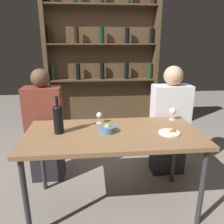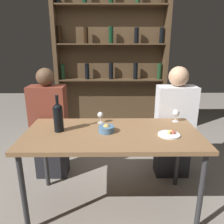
# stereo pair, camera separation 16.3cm
# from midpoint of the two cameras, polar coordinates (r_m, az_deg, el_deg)

# --- Properties ---
(ground_plane) EXTENTS (10.00, 10.00, 0.00)m
(ground_plane) POSITION_cam_midpoint_polar(r_m,az_deg,el_deg) (2.30, 2.23, -22.90)
(ground_plane) COLOR gray
(dining_table) EXTENTS (1.52, 0.74, 0.75)m
(dining_table) POSITION_cam_midpoint_polar(r_m,az_deg,el_deg) (1.93, 2.47, -7.08)
(dining_table) COLOR olive
(dining_table) RESTS_ON ground_plane
(wine_rack_wall) EXTENTS (1.73, 0.21, 2.27)m
(wine_rack_wall) POSITION_cam_midpoint_polar(r_m,az_deg,el_deg) (3.49, 1.10, 12.26)
(wine_rack_wall) COLOR #4C3823
(wine_rack_wall) RESTS_ON ground_plane
(wine_bottle) EXTENTS (0.08, 0.08, 0.32)m
(wine_bottle) POSITION_cam_midpoint_polar(r_m,az_deg,el_deg) (1.92, -11.54, -1.13)
(wine_bottle) COLOR black
(wine_bottle) RESTS_ON dining_table
(wine_glass_0) EXTENTS (0.06, 0.06, 0.11)m
(wine_glass_0) POSITION_cam_midpoint_polar(r_m,az_deg,el_deg) (2.10, -0.84, -0.93)
(wine_glass_0) COLOR silver
(wine_glass_0) RESTS_ON dining_table
(wine_glass_1) EXTENTS (0.07, 0.07, 0.12)m
(wine_glass_1) POSITION_cam_midpoint_polar(r_m,az_deg,el_deg) (2.25, 18.37, -0.36)
(wine_glass_1) COLOR silver
(wine_glass_1) RESTS_ON dining_table
(food_plate_0) EXTENTS (0.18, 0.18, 0.04)m
(food_plate_0) POSITION_cam_midpoint_polar(r_m,az_deg,el_deg) (1.93, 17.15, -5.58)
(food_plate_0) COLOR white
(food_plate_0) RESTS_ON dining_table
(snack_bowl) EXTENTS (0.14, 0.14, 0.08)m
(snack_bowl) POSITION_cam_midpoint_polar(r_m,az_deg,el_deg) (1.90, 0.99, -4.44)
(snack_bowl) COLOR #4C7299
(snack_bowl) RESTS_ON dining_table
(seated_person_left) EXTENTS (0.39, 0.22, 1.25)m
(seated_person_left) POSITION_cam_midpoint_polar(r_m,az_deg,el_deg) (2.52, -14.18, -4.05)
(seated_person_left) COLOR #26262B
(seated_person_left) RESTS_ON ground_plane
(seated_person_right) EXTENTS (0.42, 0.22, 1.27)m
(seated_person_right) POSITION_cam_midpoint_polar(r_m,az_deg,el_deg) (2.58, 17.68, -3.69)
(seated_person_right) COLOR #26262B
(seated_person_right) RESTS_ON ground_plane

